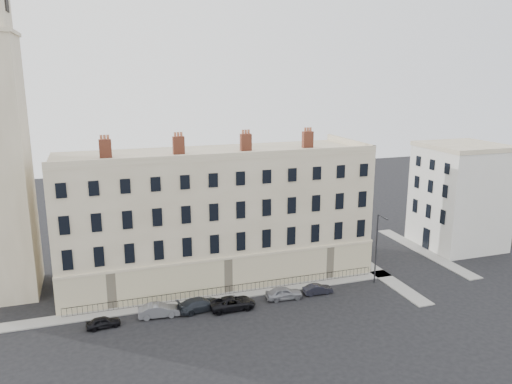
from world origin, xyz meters
The scene contains 14 objects.
ground centered at (0.00, 0.00, 0.00)m, with size 160.00×160.00×0.00m, color black.
terrace centered at (-5.97, 11.97, 7.50)m, with size 36.22×12.22×17.00m.
adjacent_building centered at (29.00, 11.00, 7.00)m, with size 10.00×10.00×14.00m, color silver.
pavement_terrace centered at (-10.00, 5.00, 0.06)m, with size 48.00×2.00×0.12m, color gray.
pavement_east_return centered at (13.00, 8.00, 0.06)m, with size 2.00×24.00×0.12m, color gray.
pavement_adjacent centered at (23.00, 10.00, 0.06)m, with size 2.00×20.00×0.12m, color gray.
railings centered at (-6.00, 5.40, 0.55)m, with size 35.00×0.04×0.96m.
car_a centered at (-19.57, 2.15, 0.55)m, with size 1.31×3.25×1.11m, color black.
car_b centered at (-14.16, 2.68, 0.68)m, with size 1.45×4.15×1.37m, color slate.
car_c centered at (-9.94, 2.70, 0.69)m, with size 1.93×4.75×1.38m, color #1F232A.
car_d centered at (-6.66, 1.95, 0.67)m, with size 2.23×4.83×1.34m, color black.
car_e centered at (-0.68, 2.48, 0.69)m, with size 1.62×4.03×1.37m, color gray.
car_f centered at (3.35, 2.48, 0.55)m, with size 1.17×3.35×1.10m, color black.
streetlamp centered at (11.01, 3.07, 4.62)m, with size 0.38×1.80×8.34m.
Camera 1 is at (-19.44, -44.17, 23.97)m, focal length 35.00 mm.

